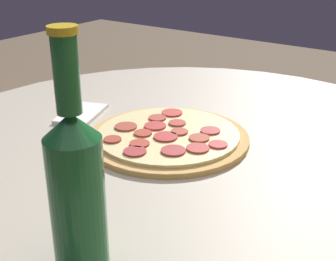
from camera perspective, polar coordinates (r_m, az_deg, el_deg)
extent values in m
cylinder|color=#B2A893|center=(0.84, 2.69, -3.06)|extent=(1.09, 1.09, 0.02)
cylinder|color=tan|center=(0.87, 0.00, -0.91)|extent=(0.30, 0.30, 0.01)
cylinder|color=beige|center=(0.86, 0.00, -0.43)|extent=(0.26, 0.26, 0.01)
cylinder|color=#AE3634|center=(0.87, 5.18, -0.02)|extent=(0.04, 0.04, 0.00)
cylinder|color=#B1332D|center=(0.89, -1.58, 0.57)|extent=(0.04, 0.04, 0.00)
cylinder|color=#B53432|center=(0.82, 6.12, -1.71)|extent=(0.03, 0.03, 0.00)
cylinder|color=#A83E29|center=(0.86, 1.38, -0.15)|extent=(0.03, 0.03, 0.00)
cylinder|color=#AB382F|center=(0.80, 3.66, -2.18)|extent=(0.04, 0.04, 0.00)
cylinder|color=#AC362F|center=(0.90, 1.12, 0.92)|extent=(0.03, 0.03, 0.00)
cylinder|color=#A43E2E|center=(0.89, -5.16, 0.47)|extent=(0.04, 0.04, 0.00)
cylinder|color=#B23928|center=(0.82, -3.48, -1.60)|extent=(0.04, 0.04, 0.00)
cylinder|color=#A23131|center=(0.79, -4.05, -2.57)|extent=(0.04, 0.04, 0.00)
cylinder|color=#A63A28|center=(0.84, -6.79, -1.09)|extent=(0.03, 0.03, 0.00)
cylinder|color=#B9332D|center=(0.95, 0.49, 2.17)|extent=(0.04, 0.04, 0.00)
cylinder|color=#B2322E|center=(0.84, -0.29, -0.77)|extent=(0.04, 0.04, 0.00)
cylinder|color=#A23E26|center=(0.84, 3.83, -0.92)|extent=(0.04, 0.04, 0.00)
cylinder|color=#AA3828|center=(0.86, -3.08, -0.33)|extent=(0.03, 0.03, 0.00)
cylinder|color=#A33432|center=(0.79, 0.54, -2.44)|extent=(0.04, 0.04, 0.00)
cylinder|color=#A83C30|center=(0.93, -1.31, 1.54)|extent=(0.03, 0.03, 0.00)
cylinder|color=#195628|center=(0.53, -10.92, -8.90)|extent=(0.06, 0.06, 0.16)
cone|color=#195628|center=(0.49, -11.75, 0.57)|extent=(0.06, 0.06, 0.03)
cylinder|color=#195628|center=(0.47, -12.28, 6.65)|extent=(0.03, 0.03, 0.08)
cylinder|color=gold|center=(0.46, -12.75, 11.89)|extent=(0.03, 0.03, 0.01)
cube|color=white|center=(1.00, -10.52, 2.01)|extent=(0.14, 0.11, 0.01)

